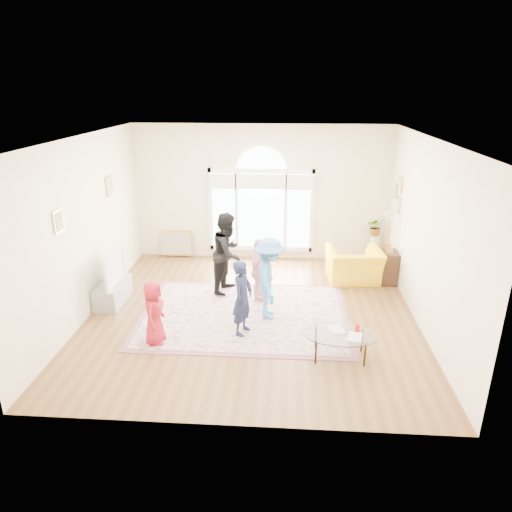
# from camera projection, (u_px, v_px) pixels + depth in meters

# --- Properties ---
(ground) EXTENTS (6.00, 6.00, 0.00)m
(ground) POSITION_uv_depth(u_px,v_px,m) (252.00, 314.00, 8.53)
(ground) COLOR brown
(ground) RESTS_ON ground
(room_shell) EXTENTS (6.00, 6.00, 6.00)m
(room_shell) POSITION_uv_depth(u_px,v_px,m) (261.00, 197.00, 10.62)
(room_shell) COLOR #F3E7C2
(room_shell) RESTS_ON ground
(area_rug) EXTENTS (3.60, 2.60, 0.02)m
(area_rug) POSITION_uv_depth(u_px,v_px,m) (244.00, 315.00, 8.46)
(area_rug) COLOR beige
(area_rug) RESTS_ON ground
(rug_border) EXTENTS (3.80, 2.80, 0.01)m
(rug_border) POSITION_uv_depth(u_px,v_px,m) (244.00, 315.00, 8.47)
(rug_border) COLOR #86535D
(rug_border) RESTS_ON ground
(tv_console) EXTENTS (0.45, 1.00, 0.42)m
(tv_console) POSITION_uv_depth(u_px,v_px,m) (113.00, 292.00, 8.91)
(tv_console) COLOR #94989C
(tv_console) RESTS_ON ground
(television) EXTENTS (0.17, 1.05, 0.60)m
(television) POSITION_uv_depth(u_px,v_px,m) (110.00, 268.00, 8.73)
(television) COLOR black
(television) RESTS_ON tv_console
(coffee_table) EXTENTS (1.19, 0.79, 0.54)m
(coffee_table) POSITION_uv_depth(u_px,v_px,m) (340.00, 335.00, 7.03)
(coffee_table) COLOR silver
(coffee_table) RESTS_ON ground
(armchair) EXTENTS (1.21, 1.08, 0.73)m
(armchair) POSITION_uv_depth(u_px,v_px,m) (354.00, 265.00, 9.84)
(armchair) COLOR yellow
(armchair) RESTS_ON ground
(side_cabinet) EXTENTS (0.40, 0.50, 0.70)m
(side_cabinet) POSITION_uv_depth(u_px,v_px,m) (387.00, 267.00, 9.77)
(side_cabinet) COLOR black
(side_cabinet) RESTS_ON ground
(floor_lamp) EXTENTS (0.25, 0.25, 1.51)m
(floor_lamp) POSITION_uv_depth(u_px,v_px,m) (388.00, 223.00, 9.62)
(floor_lamp) COLOR black
(floor_lamp) RESTS_ON ground
(plant_pedestal) EXTENTS (0.20, 0.20, 0.70)m
(plant_pedestal) POSITION_uv_depth(u_px,v_px,m) (374.00, 250.00, 10.80)
(plant_pedestal) COLOR white
(plant_pedestal) RESTS_ON ground
(potted_plant) EXTENTS (0.46, 0.41, 0.44)m
(potted_plant) POSITION_uv_depth(u_px,v_px,m) (376.00, 227.00, 10.60)
(potted_plant) COLOR #33722D
(potted_plant) RESTS_ON plant_pedestal
(leaning_picture) EXTENTS (0.80, 0.14, 0.62)m
(leaning_picture) POSITION_uv_depth(u_px,v_px,m) (177.00, 256.00, 11.37)
(leaning_picture) COLOR tan
(leaning_picture) RESTS_ON ground
(child_red) EXTENTS (0.35, 0.53, 1.08)m
(child_red) POSITION_uv_depth(u_px,v_px,m) (154.00, 313.00, 7.38)
(child_red) COLOR #A8182B
(child_red) RESTS_ON area_rug
(child_navy) EXTENTS (0.45, 0.56, 1.31)m
(child_navy) POSITION_uv_depth(u_px,v_px,m) (242.00, 298.00, 7.62)
(child_navy) COLOR #19203E
(child_navy) RESTS_ON area_rug
(child_black) EXTENTS (0.82, 0.94, 1.65)m
(child_black) POSITION_uv_depth(u_px,v_px,m) (228.00, 253.00, 9.18)
(child_black) COLOR black
(child_black) RESTS_ON area_rug
(child_pink) EXTENTS (0.45, 0.78, 1.24)m
(child_pink) POSITION_uv_depth(u_px,v_px,m) (259.00, 270.00, 8.86)
(child_pink) COLOR #F5A6AF
(child_pink) RESTS_ON area_rug
(child_blue) EXTENTS (0.62, 1.00, 1.50)m
(child_blue) POSITION_uv_depth(u_px,v_px,m) (269.00, 278.00, 8.14)
(child_blue) COLOR #4B8DCF
(child_blue) RESTS_ON area_rug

